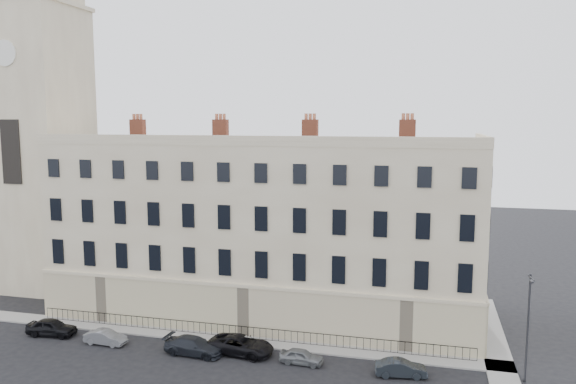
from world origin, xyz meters
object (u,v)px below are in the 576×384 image
Objects in this scene: car_b at (106,337)px; car_f at (401,368)px; car_a at (52,327)px; car_c at (194,346)px; car_d at (241,345)px; streetlamp at (528,323)px; car_e at (301,356)px.

car_b is 22.10m from car_f.
car_c is at bearing -97.09° from car_a.
car_f is at bearing -87.61° from car_d.
car_b is (5.11, -0.51, -0.13)m from car_a.
car_b is at bearing 175.46° from streetlamp.
car_a reaches higher than car_b.
car_c is 1.43× the size of car_e.
streetlamp is at bearing -91.26° from car_f.
streetlamp is at bearing -83.30° from car_c.
car_d is (3.29, 0.91, 0.03)m from car_c.
car_f reaches higher than car_e.
car_f is at bearing -179.04° from streetlamp.
car_c is 3.42m from car_d.
car_a is at bearing 92.77° from car_e.
car_d is at bearing -83.48° from car_b.
car_c is 22.95m from streetlamp.
car_e is (4.65, -0.53, -0.15)m from car_d.
car_b is at bearing -100.01° from car_a.
car_a is 5.14m from car_b.
car_f is (22.10, 0.01, 0.03)m from car_b.
streetlamp reaches higher than car_f.
car_f is (11.51, -0.81, -0.11)m from car_d.
car_a reaches higher than car_c.
streetlamp is (35.09, 0.55, 3.36)m from car_a.
car_e is at bearing -94.95° from car_a.
car_b is at bearing 93.12° from car_c.
car_b reaches higher than car_e.
car_c reaches higher than car_f.
car_f is at bearing -85.79° from car_c.
car_e is (15.24, 0.29, -0.01)m from car_b.
car_d is at bearing 174.12° from streetlamp.
car_a is 0.88× the size of car_c.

